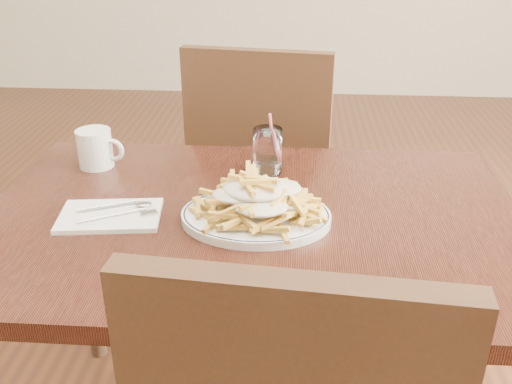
# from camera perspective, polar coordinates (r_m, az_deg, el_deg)

# --- Properties ---
(table) EXTENTS (1.20, 0.80, 0.75)m
(table) POSITION_cam_1_polar(r_m,az_deg,el_deg) (1.30, -0.38, -5.22)
(table) COLOR black
(table) RESTS_ON ground
(chair_far) EXTENTS (0.52, 0.52, 0.99)m
(chair_far) POSITION_cam_1_polar(r_m,az_deg,el_deg) (1.95, 0.72, 2.32)
(chair_far) COLOR black
(chair_far) RESTS_ON ground
(fries_plate) EXTENTS (0.39, 0.36, 0.02)m
(fries_plate) POSITION_cam_1_polar(r_m,az_deg,el_deg) (1.23, -0.00, -2.46)
(fries_plate) COLOR white
(fries_plate) RESTS_ON table
(loaded_fries) EXTENTS (0.31, 0.27, 0.08)m
(loaded_fries) POSITION_cam_1_polar(r_m,az_deg,el_deg) (1.20, -0.00, -0.27)
(loaded_fries) COLOR gold
(loaded_fries) RESTS_ON fries_plate
(napkin) EXTENTS (0.23, 0.17, 0.01)m
(napkin) POSITION_cam_1_polar(r_m,az_deg,el_deg) (1.28, -14.38, -2.31)
(napkin) COLOR white
(napkin) RESTS_ON table
(cutlery) EXTENTS (0.18, 0.14, 0.01)m
(cutlery) POSITION_cam_1_polar(r_m,az_deg,el_deg) (1.29, -14.36, -1.86)
(cutlery) COLOR silver
(cutlery) RESTS_ON napkin
(water_glass) EXTENTS (0.07, 0.07, 0.16)m
(water_glass) POSITION_cam_1_polar(r_m,az_deg,el_deg) (1.44, 1.16, 3.88)
(water_glass) COLOR white
(water_glass) RESTS_ON table
(coffee_mug) EXTENTS (0.13, 0.09, 0.10)m
(coffee_mug) POSITION_cam_1_polar(r_m,az_deg,el_deg) (1.54, -15.72, 4.21)
(coffee_mug) COLOR white
(coffee_mug) RESTS_ON table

